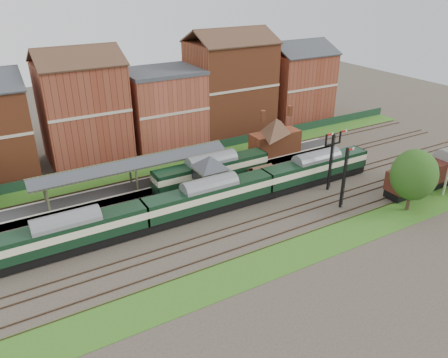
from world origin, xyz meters
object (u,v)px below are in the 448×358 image
dmu_train (210,196)px  goods_van_a (409,180)px  semaphore_bracket (331,158)px  platform_railcar (212,170)px  signal_box (210,176)px

dmu_train → goods_van_a: bearing=-20.0°
semaphore_bracket → platform_railcar: 16.03m
signal_box → goods_van_a: 26.04m
semaphore_bracket → platform_railcar: (-13.05, 9.00, -2.36)m
signal_box → dmu_train: bearing=-119.4°
signal_box → platform_railcar: signal_box is taller
semaphore_bracket → goods_van_a: bearing=-39.4°
dmu_train → goods_van_a: size_ratio=7.85×
semaphore_bracket → dmu_train: size_ratio=0.16×
dmu_train → goods_van_a: 26.37m
signal_box → dmu_train: (-1.83, -3.25, -0.93)m
semaphore_bracket → signal_box: bearing=159.1°
goods_van_a → semaphore_bracket: bearing=140.6°
platform_railcar → signal_box: bearing=-121.5°
goods_van_a → signal_box: bearing=151.9°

